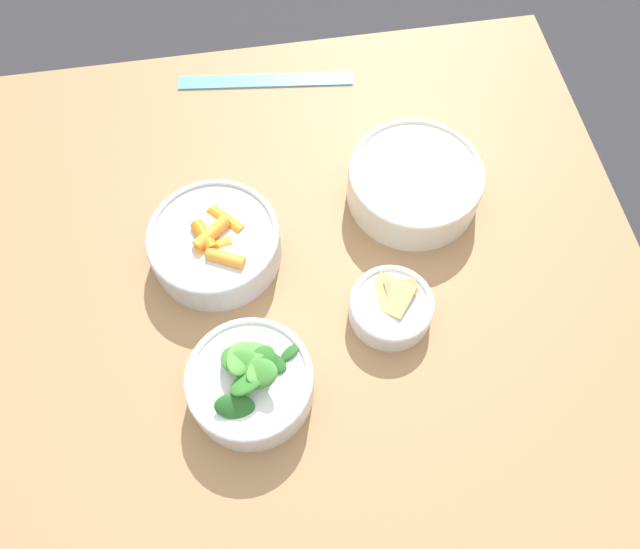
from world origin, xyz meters
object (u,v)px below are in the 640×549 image
object	(u,v)px
bowl_cookies	(391,307)
bowl_greens	(251,381)
ruler	(268,80)
bowl_carrots	(215,243)
bowl_beans_hotdog	(414,184)

from	to	relation	value
bowl_cookies	bowl_greens	bearing A→B (deg)	-158.49
bowl_cookies	ruler	size ratio (longest dim) A/B	0.38
bowl_carrots	bowl_cookies	world-z (taller)	bowl_carrots
bowl_greens	ruler	size ratio (longest dim) A/B	0.54
bowl_greens	bowl_beans_hotdog	world-z (taller)	bowl_greens
bowl_beans_hotdog	ruler	distance (m)	0.33
bowl_carrots	ruler	distance (m)	0.34
bowl_carrots	bowl_greens	xyz separation A→B (m)	(0.03, -0.21, 0.00)
bowl_beans_hotdog	bowl_cookies	xyz separation A→B (m)	(-0.07, -0.19, -0.01)
bowl_beans_hotdog	ruler	world-z (taller)	bowl_beans_hotdog
bowl_greens	bowl_carrots	bearing A→B (deg)	97.65
bowl_carrots	bowl_beans_hotdog	world-z (taller)	bowl_carrots
bowl_carrots	bowl_greens	size ratio (longest dim) A/B	1.16
bowl_carrots	bowl_beans_hotdog	distance (m)	0.31
bowl_greens	bowl_beans_hotdog	bearing A→B (deg)	44.15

